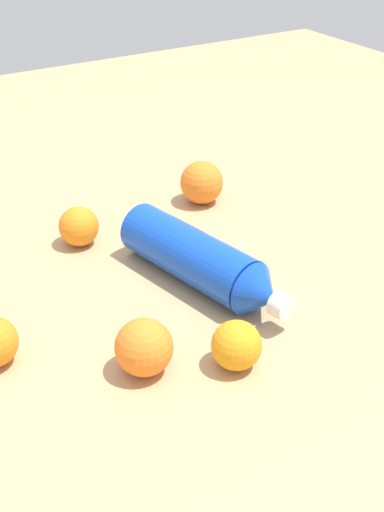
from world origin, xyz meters
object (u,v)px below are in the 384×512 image
orange_0 (236,345)px  orange_3 (202,182)px  orange_4 (144,347)px  orange_1 (79,226)px  water_bottle (203,262)px

orange_0 → orange_3: orange_3 is taller
orange_3 → orange_4: (0.31, 0.36, -0.00)m
orange_3 → orange_0: bearing=63.2°
orange_0 → orange_1: bearing=-83.6°
orange_1 → orange_3: size_ratio=0.83×
orange_0 → orange_1: (0.04, -0.39, 0.00)m
orange_3 → orange_1: bearing=6.2°
water_bottle → orange_3: size_ratio=3.97×
orange_0 → orange_3: size_ratio=0.81×
orange_0 → orange_1: 0.39m
orange_4 → orange_3: bearing=-130.6°
orange_1 → orange_4: 0.34m
water_bottle → orange_4: size_ratio=4.28×
orange_3 → orange_4: size_ratio=1.08×
orange_0 → orange_3: (-0.21, -0.42, 0.01)m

